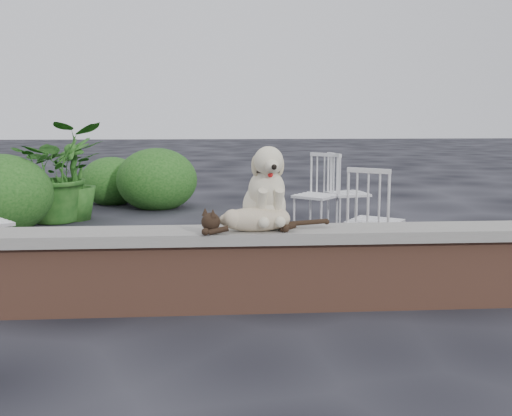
{
  "coord_description": "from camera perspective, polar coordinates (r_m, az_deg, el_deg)",
  "views": [
    {
      "loc": [
        -0.76,
        -4.11,
        1.38
      ],
      "look_at": [
        -0.44,
        0.2,
        0.7
      ],
      "focal_mm": 41.41,
      "sensor_mm": 36.0,
      "label": 1
    }
  ],
  "objects": [
    {
      "name": "capstone",
      "position": [
        4.26,
        6.18,
        -2.48
      ],
      "size": [
        6.2,
        0.4,
        0.08
      ],
      "primitive_type": "cube",
      "color": "slate",
      "rests_on": "brick_wall"
    },
    {
      "name": "chair_e",
      "position": [
        7.11,
        8.9,
        1.51
      ],
      "size": [
        0.65,
        0.65,
        0.94
      ],
      "primitive_type": null,
      "rotation": [
        0.0,
        0.0,
        1.76
      ],
      "color": "white",
      "rests_on": "ground"
    },
    {
      "name": "chair_d",
      "position": [
        6.88,
        5.8,
        1.32
      ],
      "size": [
        0.79,
        0.79,
        0.94
      ],
      "primitive_type": null,
      "rotation": [
        0.0,
        0.0,
        -0.71
      ],
      "color": "white",
      "rests_on": "ground"
    },
    {
      "name": "cat",
      "position": [
        4.1,
        -0.13,
        -0.98
      ],
      "size": [
        1.14,
        0.42,
        0.19
      ],
      "primitive_type": null,
      "rotation": [
        0.0,
        0.0,
        0.14
      ],
      "color": "tan",
      "rests_on": "capstone"
    },
    {
      "name": "shrubbery",
      "position": [
        8.49,
        -15.72,
        2.1
      ],
      "size": [
        2.93,
        3.12,
        0.98
      ],
      "color": "#174513",
      "rests_on": "ground"
    },
    {
      "name": "brick_wall",
      "position": [
        4.33,
        6.11,
        -6.24
      ],
      "size": [
        6.0,
        0.3,
        0.5
      ],
      "primitive_type": "cube",
      "color": "brown",
      "rests_on": "ground"
    },
    {
      "name": "potted_plant_a",
      "position": [
        8.09,
        -18.59,
        3.33
      ],
      "size": [
        1.49,
        1.42,
        1.3
      ],
      "primitive_type": "imported",
      "rotation": [
        0.0,
        0.0,
        0.44
      ],
      "color": "#174513",
      "rests_on": "ground"
    },
    {
      "name": "chair_c",
      "position": [
        5.28,
        11.41,
        -1.15
      ],
      "size": [
        0.78,
        0.78,
        0.94
      ],
      "primitive_type": null,
      "rotation": [
        0.0,
        0.0,
        2.53
      ],
      "color": "white",
      "rests_on": "ground"
    },
    {
      "name": "ground",
      "position": [
        4.4,
        6.06,
        -9.39
      ],
      "size": [
        60.0,
        60.0,
        0.0
      ],
      "primitive_type": "plane",
      "color": "black",
      "rests_on": "ground"
    },
    {
      "name": "potted_plant_b",
      "position": [
        8.17,
        -17.25,
        2.69
      ],
      "size": [
        0.85,
        0.85,
        1.09
      ],
      "primitive_type": "imported",
      "rotation": [
        0.0,
        0.0,
        -0.91
      ],
      "color": "#174513",
      "rests_on": "ground"
    },
    {
      "name": "dog",
      "position": [
        4.22,
        0.81,
        2.14
      ],
      "size": [
        0.46,
        0.57,
        0.6
      ],
      "primitive_type": null,
      "rotation": [
        0.0,
        0.0,
        0.14
      ],
      "color": "beige",
      "rests_on": "capstone"
    }
  ]
}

